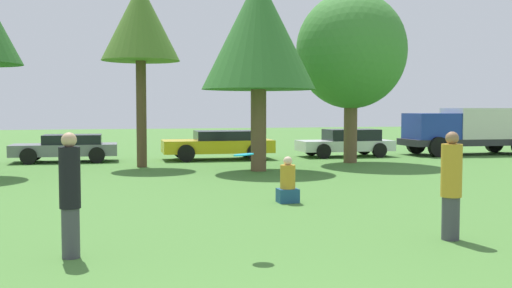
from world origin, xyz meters
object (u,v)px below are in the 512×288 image
Objects in this scene: person_thrower at (70,194)px; person_catcher at (451,185)px; tree_2 at (140,23)px; parked_car_grey at (67,147)px; parked_car_yellow at (219,144)px; bystander_sitting at (288,184)px; delivery_truck_blue at (474,128)px; tree_4 at (351,51)px; tree_3 at (259,33)px; parked_car_white at (347,142)px; frisbee at (244,155)px.

person_thrower is 5.88m from person_catcher.
tree_2 is 1.62× the size of parked_car_grey.
parked_car_yellow is (3.35, 2.49, -4.51)m from tree_2.
delivery_truck_blue is (12.67, 11.37, 0.79)m from bystander_sitting.
tree_4 reaches higher than delivery_truck_blue.
delivery_truck_blue is at bearing 8.26° from tree_2.
bystander_sitting is at bearing 115.71° from parked_car_grey.
person_catcher reaches higher than bystander_sitting.
delivery_truck_blue is at bearing 45.04° from person_thrower.
person_thrower is 0.27× the size of tree_3.
person_catcher is at bearing 93.99° from parked_car_yellow.
tree_4 reaches higher than person_thrower.
parked_car_white is (5.12, 16.02, -0.25)m from person_catcher.
tree_3 is at bearing 23.38° from delivery_truck_blue.
person_thrower is 0.26× the size of delivery_truck_blue.
person_thrower is 23.03m from delivery_truck_blue.
bystander_sitting is at bearing 44.77° from person_thrower.
person_catcher is at bearing 114.08° from parked_car_grey.
delivery_truck_blue is (14.73, 15.70, -0.23)m from frisbee.
tree_4 is 4.80m from parked_car_white.
tree_3 reaches higher than delivery_truck_blue.
tree_3 is at bearing 74.00° from frisbee.
tree_4 is 0.99× the size of delivery_truck_blue.
tree_3 reaches higher than person_catcher.
person_thrower is 0.43× the size of parked_car_grey.
tree_2 reaches higher than tree_3.
tree_4 is at bearing 20.65° from delivery_truck_blue.
parked_car_white reaches higher than parked_car_grey.
bystander_sitting is 0.16× the size of tree_4.
parked_car_white reaches higher than bystander_sitting.
frisbee is 11.99m from tree_3.
delivery_truck_blue is (6.18, -0.34, 0.58)m from parked_car_white.
parked_car_yellow is (-0.40, 4.87, -3.99)m from tree_3.
parked_car_yellow is 5.76m from parked_car_white.
person_catcher reaches higher than parked_car_grey.
tree_2 is at bearing 106.00° from bystander_sitting.
tree_4 is at bearing -103.82° from person_catcher.
parked_car_grey is at bearing 0.06° from parked_car_white.
tree_3 is at bearing 80.57° from bystander_sitting.
parked_car_white is at bearing 69.22° from tree_4.
tree_4 is at bearing 26.09° from tree_3.
person_catcher is 1.68× the size of bystander_sitting.
tree_3 is at bearing -153.91° from tree_4.
bystander_sitting is 11.12m from tree_4.
parked_car_grey is 0.98× the size of parked_car_white.
tree_4 is at bearing -1.95° from tree_2.
delivery_truck_blue is (15.30, 2.22, -3.95)m from tree_2.
bystander_sitting is at bearing -121.39° from tree_4.
tree_3 reaches higher than parked_car_white.
delivery_truck_blue reaches higher than bystander_sitting.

